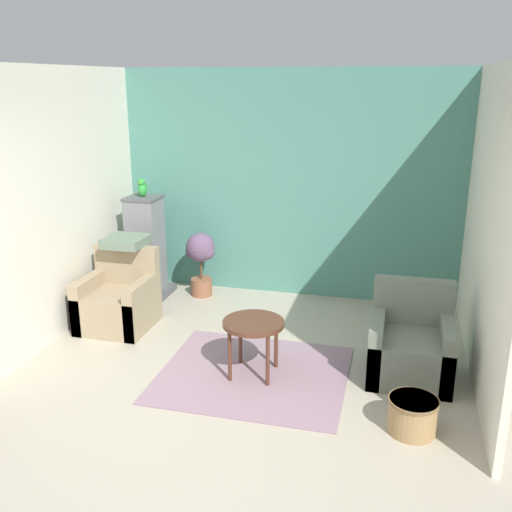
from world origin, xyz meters
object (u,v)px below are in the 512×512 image
object	(u,v)px
armchair_left	(119,302)
wicker_basket	(413,414)
armchair_right	(410,347)
potted_plant	(200,256)
birdcage	(146,250)
coffee_table	(253,328)
parrot	(142,188)

from	to	relation	value
armchair_left	wicker_basket	xyz separation A→B (m)	(3.12, -1.26, -0.13)
armchair_left	armchair_right	distance (m)	3.12
armchair_left	potted_plant	distance (m)	1.27
armchair_left	birdcage	size ratio (longest dim) A/B	0.67
coffee_table	armchair_left	size ratio (longest dim) A/B	0.66
birdcage	wicker_basket	world-z (taller)	birdcage
potted_plant	coffee_table	bearing A→B (deg)	-57.60
coffee_table	armchair_right	world-z (taller)	armchair_right
birdcage	coffee_table	bearing A→B (deg)	-42.60
armchair_left	birdcage	distance (m)	1.02
coffee_table	potted_plant	bearing A→B (deg)	122.40
armchair_right	armchair_left	bearing A→B (deg)	173.42
coffee_table	parrot	size ratio (longest dim) A/B	2.49
armchair_right	birdcage	bearing A→B (deg)	157.53
wicker_basket	coffee_table	bearing A→B (deg)	158.25
parrot	potted_plant	distance (m)	1.08
birdcage	potted_plant	size ratio (longest dim) A/B	1.56
armchair_right	wicker_basket	bearing A→B (deg)	-88.46
parrot	wicker_basket	world-z (taller)	parrot
armchair_left	wicker_basket	world-z (taller)	armchair_left
armchair_right	birdcage	distance (m)	3.48
birdcage	parrot	size ratio (longest dim) A/B	5.61
coffee_table	parrot	world-z (taller)	parrot
armchair_right	parrot	bearing A→B (deg)	157.50
parrot	coffee_table	bearing A→B (deg)	-42.63
armchair_left	potted_plant	size ratio (longest dim) A/B	1.05
potted_plant	armchair_left	bearing A→B (deg)	-116.37
armchair_right	potted_plant	world-z (taller)	armchair_right
coffee_table	birdcage	world-z (taller)	birdcage
armchair_right	wicker_basket	distance (m)	0.92
coffee_table	armchair_right	distance (m)	1.44
parrot	wicker_basket	distance (m)	4.10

